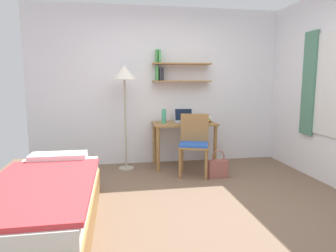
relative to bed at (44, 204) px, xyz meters
The scene contains 10 objects.
ground_plane 1.51m from the bed, ahead, with size 5.28×5.28×0.00m, color brown.
wall_back 2.86m from the bed, 55.86° to the left, with size 4.40×0.27×2.60m.
bed is the anchor object (origin of this frame).
desk 2.60m from the bed, 46.56° to the left, with size 1.02×0.55×0.72m.
desk_chair 2.29m from the bed, 37.15° to the left, with size 0.54×0.50×0.91m.
standing_lamp 2.33m from the bed, 65.83° to the left, with size 0.37×0.37×1.64m.
laptop 2.70m from the bed, 47.44° to the left, with size 0.32×0.24×0.23m.
water_bottle 2.42m from the bed, 52.23° to the left, with size 0.07×0.07×0.23m, color #42A87F.
book_stack 2.91m from the bed, 41.90° to the left, with size 0.19×0.25×0.10m.
handbag 2.43m from the bed, 29.01° to the left, with size 0.28×0.12×0.40m.
Camera 1 is at (-0.78, -3.00, 1.37)m, focal length 31.88 mm.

